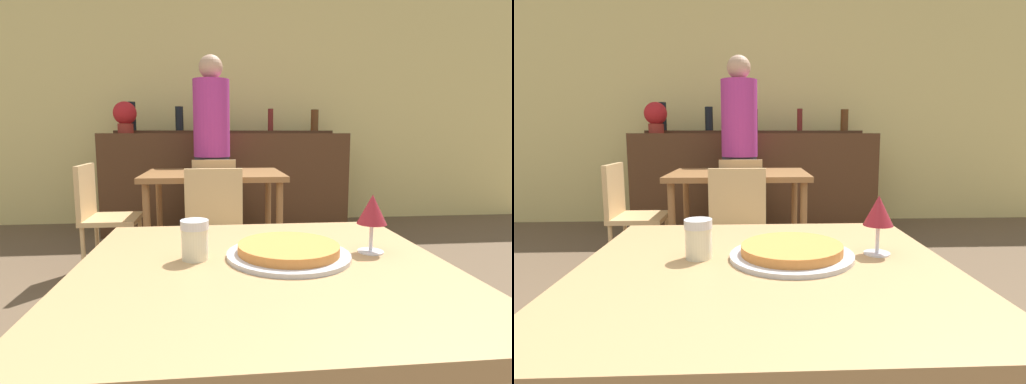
% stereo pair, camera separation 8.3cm
% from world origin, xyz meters
% --- Properties ---
extents(wall_back, '(8.00, 0.05, 2.80)m').
position_xyz_m(wall_back, '(0.00, 3.96, 1.40)').
color(wall_back, '#EAD684').
rests_on(wall_back, ground_plane).
extents(dining_table_near, '(0.92, 0.89, 0.75)m').
position_xyz_m(dining_table_near, '(0.00, 0.00, 0.67)').
color(dining_table_near, '#A87F51').
rests_on(dining_table_near, ground_plane).
extents(dining_table_far, '(1.04, 0.74, 0.78)m').
position_xyz_m(dining_table_far, '(-0.13, 2.12, 0.68)').
color(dining_table_far, brown).
rests_on(dining_table_far, ground_plane).
extents(bar_counter, '(2.60, 0.56, 1.07)m').
position_xyz_m(bar_counter, '(0.00, 3.46, 0.54)').
color(bar_counter, '#4C2D19').
rests_on(bar_counter, ground_plane).
extents(bar_back_shelf, '(2.39, 0.24, 0.34)m').
position_xyz_m(bar_back_shelf, '(-0.03, 3.60, 1.13)').
color(bar_back_shelf, '#4C2D19').
rests_on(bar_back_shelf, bar_counter).
extents(chair_far_side_front, '(0.40, 0.40, 0.84)m').
position_xyz_m(chair_far_side_front, '(-0.13, 1.58, 0.49)').
color(chair_far_side_front, tan).
rests_on(chair_far_side_front, ground_plane).
extents(chair_far_side_back, '(0.40, 0.40, 0.84)m').
position_xyz_m(chair_far_side_back, '(-0.13, 2.66, 0.49)').
color(chair_far_side_back, tan).
rests_on(chair_far_side_back, ground_plane).
extents(chair_far_side_left, '(0.40, 0.40, 0.84)m').
position_xyz_m(chair_far_side_left, '(-0.98, 2.12, 0.49)').
color(chair_far_side_left, tan).
rests_on(chair_far_side_left, ground_plane).
extents(pizza_tray, '(0.32, 0.32, 0.04)m').
position_xyz_m(pizza_tray, '(0.07, 0.05, 0.77)').
color(pizza_tray, '#B7B7BC').
rests_on(pizza_tray, dining_table_near).
extents(cheese_shaker, '(0.07, 0.07, 0.10)m').
position_xyz_m(cheese_shaker, '(-0.17, 0.06, 0.81)').
color(cheese_shaker, beige).
rests_on(cheese_shaker, dining_table_near).
extents(person_standing, '(0.34, 0.34, 1.79)m').
position_xyz_m(person_standing, '(-0.15, 2.88, 0.97)').
color(person_standing, '#2D2D38').
rests_on(person_standing, ground_plane).
extents(wine_glass, '(0.08, 0.08, 0.16)m').
position_xyz_m(wine_glass, '(0.30, 0.08, 0.87)').
color(wine_glass, silver).
rests_on(wine_glass, dining_table_near).
extents(potted_plant, '(0.24, 0.24, 0.33)m').
position_xyz_m(potted_plant, '(-1.05, 3.41, 1.26)').
color(potted_plant, maroon).
rests_on(potted_plant, bar_counter).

